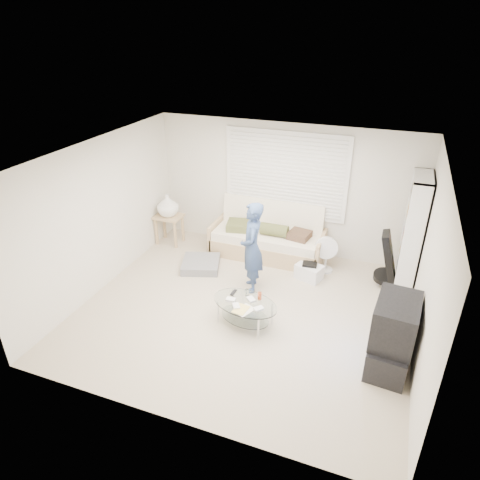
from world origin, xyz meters
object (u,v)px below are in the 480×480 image
at_px(bookshelf, 412,233).
at_px(tv_unit, 393,335).
at_px(futon_sofa, 268,239).
at_px(coffee_table, 245,306).

relative_size(bookshelf, tv_unit, 1.94).
distance_m(futon_sofa, tv_unit, 3.34).
height_order(futon_sofa, coffee_table, futon_sofa).
height_order(bookshelf, coffee_table, bookshelf).
xyz_separation_m(futon_sofa, bookshelf, (2.52, -0.15, 0.64)).
bearing_deg(coffee_table, bookshelf, 42.67).
xyz_separation_m(bookshelf, tv_unit, (-0.13, -2.17, -0.49)).
distance_m(tv_unit, coffee_table, 2.09).
distance_m(bookshelf, coffee_table, 3.06).
bearing_deg(bookshelf, coffee_table, -137.33).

